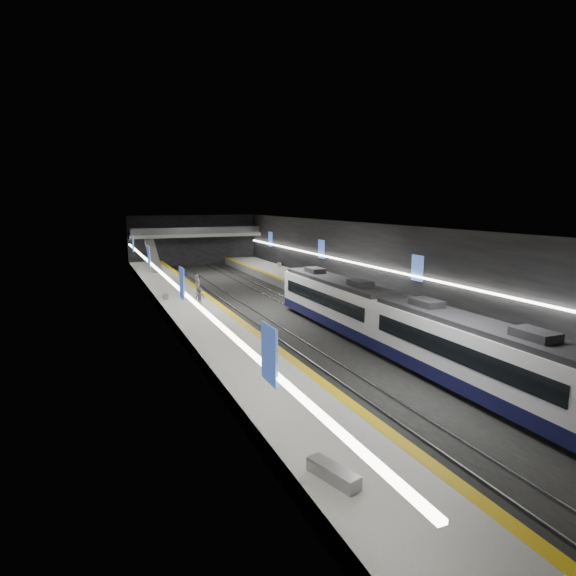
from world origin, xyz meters
name	(u,v)px	position (x,y,z in m)	size (l,w,h in m)	color
ground	(274,311)	(0.00, 0.00, 0.00)	(70.00, 70.00, 0.00)	black
ceiling	(274,225)	(0.00, 0.00, 8.00)	(20.00, 70.00, 0.04)	beige
wall_left	(163,275)	(-10.00, 0.00, 4.00)	(0.04, 70.00, 8.00)	black
wall_right	(367,263)	(10.00, 0.00, 4.00)	(0.04, 70.00, 8.00)	black
wall_back	(194,241)	(0.00, 35.00, 4.00)	(20.00, 0.04, 8.00)	black
platform_left	(194,313)	(-7.50, 0.00, 0.50)	(5.00, 70.00, 1.00)	slate
tile_surface_left	(194,307)	(-7.50, 0.00, 1.01)	(5.00, 70.00, 0.02)	#989894
tactile_strip_left	(219,305)	(-5.30, 0.00, 1.02)	(0.60, 70.00, 0.02)	#DDB30B
platform_right	(345,299)	(7.50, 0.00, 0.50)	(5.00, 70.00, 1.00)	slate
tile_surface_right	(345,294)	(7.50, 0.00, 1.01)	(5.00, 70.00, 0.02)	#989894
tactile_strip_right	(325,296)	(5.30, 0.00, 1.02)	(0.60, 70.00, 0.02)	#DDB30B
rails	(274,310)	(0.00, 0.00, 0.06)	(6.52, 70.00, 0.12)	gray
train	(389,321)	(2.50, -14.73, 2.20)	(2.69, 30.04, 3.60)	#0E1036
ad_posters	(270,262)	(0.00, 1.00, 4.50)	(19.94, 53.50, 2.20)	#3D5CB7
cove_light_left	(166,277)	(-9.80, 0.00, 3.80)	(0.25, 68.60, 0.12)	white
cove_light_right	(365,265)	(9.80, 0.00, 3.80)	(0.25, 68.60, 0.12)	white
mezzanine_bridge	(196,235)	(0.00, 32.93, 5.04)	(20.00, 3.00, 1.50)	gray
escalator	(153,255)	(-7.50, 26.00, 2.90)	(1.20, 8.00, 0.60)	#99999E
bench_left_near	(333,474)	(-8.92, -28.20, 1.25)	(0.56, 2.02, 0.49)	#99999E
bench_left_far	(165,296)	(-9.21, 4.84, 1.20)	(0.46, 1.64, 0.40)	#99999E
bench_right_far	(279,264)	(9.50, 22.30, 1.24)	(0.54, 1.93, 0.47)	#99999E
passenger_right_a	(418,317)	(5.80, -13.66, 1.86)	(0.63, 0.41, 1.72)	#C45249
passenger_right_b	(480,333)	(6.70, -18.62, 1.85)	(0.83, 0.65, 1.70)	#507FAE
passenger_left_a	(197,284)	(-5.95, 5.67, 1.99)	(1.16, 0.48, 1.98)	#BCB3AB
passenger_left_b	(200,297)	(-6.95, 0.23, 1.81)	(1.04, 0.60, 1.62)	#44454C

